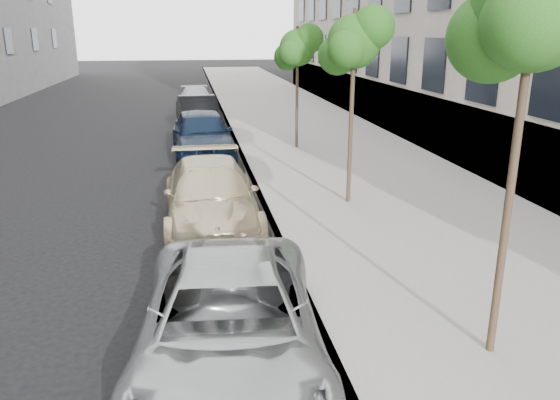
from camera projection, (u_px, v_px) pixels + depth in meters
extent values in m
cube|color=gray|center=(282.00, 111.00, 28.40)|extent=(6.40, 72.00, 0.14)
cube|color=#9E9B93|center=(222.00, 113.00, 27.91)|extent=(0.15, 72.00, 0.14)
cylinder|color=#38281C|center=(513.00, 166.00, 6.28)|extent=(0.10, 0.10, 4.84)
sphere|color=#185716|center=(534.00, 8.00, 5.77)|extent=(1.35, 1.35, 1.35)
sphere|color=#185716|center=(492.00, 38.00, 6.05)|extent=(1.01, 1.01, 1.01)
cylinder|color=#38281C|center=(351.00, 110.00, 12.47)|extent=(0.10, 0.10, 4.39)
sphere|color=#185716|center=(354.00, 42.00, 12.03)|extent=(1.19, 1.19, 1.19)
sphere|color=#185716|center=(373.00, 27.00, 11.81)|extent=(0.95, 0.95, 0.95)
sphere|color=#185716|center=(338.00, 55.00, 12.31)|extent=(0.89, 0.89, 0.89)
cylinder|color=#38281C|center=(297.00, 88.00, 18.65)|extent=(0.10, 0.10, 4.08)
sphere|color=#185716|center=(297.00, 48.00, 18.25)|extent=(1.22, 1.22, 1.22)
sphere|color=#185716|center=(309.00, 39.00, 18.03)|extent=(0.97, 0.97, 0.97)
sphere|color=#185716|center=(287.00, 57.00, 18.53)|extent=(0.91, 0.91, 0.91)
imported|color=#A7AAAB|center=(230.00, 324.00, 6.58)|extent=(2.58, 4.94, 1.33)
imported|color=#C7B58E|center=(211.00, 196.00, 11.63)|extent=(1.99, 4.78, 1.38)
imported|color=black|center=(202.00, 134.00, 17.99)|extent=(2.13, 4.78, 1.60)
imported|color=black|center=(199.00, 114.00, 22.87)|extent=(1.98, 4.55, 1.46)
imported|color=#ABACB3|center=(196.00, 100.00, 28.61)|extent=(1.87, 4.30, 1.23)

